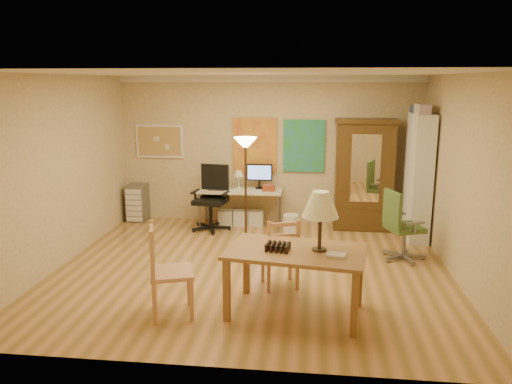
# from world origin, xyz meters

# --- Properties ---
(floor) EXTENTS (5.50, 5.50, 0.00)m
(floor) POSITION_xyz_m (0.00, 0.00, 0.00)
(floor) COLOR olive
(floor) RESTS_ON ground
(crown_molding) EXTENTS (5.50, 0.08, 0.12)m
(crown_molding) POSITION_xyz_m (0.00, 2.46, 2.64)
(crown_molding) COLOR white
(crown_molding) RESTS_ON floor
(corkboard) EXTENTS (0.90, 0.04, 0.62)m
(corkboard) POSITION_xyz_m (-2.05, 2.47, 1.50)
(corkboard) COLOR tan
(corkboard) RESTS_ON floor
(art_panel_left) EXTENTS (0.80, 0.04, 1.00)m
(art_panel_left) POSITION_xyz_m (-0.25, 2.47, 1.45)
(art_panel_left) COLOR yellow
(art_panel_left) RESTS_ON floor
(art_panel_right) EXTENTS (0.75, 0.04, 0.95)m
(art_panel_right) POSITION_xyz_m (0.65, 2.47, 1.45)
(art_panel_right) COLOR teal
(art_panel_right) RESTS_ON floor
(dining_table) EXTENTS (1.64, 1.13, 1.43)m
(dining_table) POSITION_xyz_m (0.74, -1.30, 0.91)
(dining_table) COLOR brown
(dining_table) RESTS_ON floor
(ladder_chair_back) EXTENTS (0.54, 0.52, 0.93)m
(ladder_chair_back) POSITION_xyz_m (0.43, -0.58, 0.43)
(ladder_chair_back) COLOR tan
(ladder_chair_back) RESTS_ON floor
(ladder_chair_left) EXTENTS (0.60, 0.61, 1.06)m
(ladder_chair_left) POSITION_xyz_m (-0.76, -1.49, 0.50)
(ladder_chair_left) COLOR tan
(ladder_chair_left) RESTS_ON floor
(torchiere_lamp) EXTENTS (0.33, 0.33, 1.82)m
(torchiere_lamp) POSITION_xyz_m (-0.14, 0.39, 1.46)
(torchiere_lamp) COLOR #462F1C
(torchiere_lamp) RESTS_ON floor
(computer_desk) EXTENTS (1.50, 0.66, 1.14)m
(computer_desk) POSITION_xyz_m (-0.44, 2.15, 0.42)
(computer_desk) COLOR beige
(computer_desk) RESTS_ON floor
(office_chair_black) EXTENTS (0.71, 0.71, 1.15)m
(office_chair_black) POSITION_xyz_m (-0.96, 1.86, 0.31)
(office_chair_black) COLOR black
(office_chair_black) RESTS_ON floor
(office_chair_green) EXTENTS (0.65, 0.65, 1.05)m
(office_chair_green) POSITION_xyz_m (2.15, 0.65, 0.28)
(office_chair_green) COLOR slate
(office_chair_green) RESTS_ON floor
(drawer_cart) EXTENTS (0.35, 0.42, 0.70)m
(drawer_cart) POSITION_xyz_m (-2.48, 2.29, 0.35)
(drawer_cart) COLOR slate
(drawer_cart) RESTS_ON floor
(armoire) EXTENTS (1.07, 0.51, 1.97)m
(armoire) POSITION_xyz_m (1.72, 2.24, 0.86)
(armoire) COLOR #35240E
(armoire) RESTS_ON floor
(bookshelf) EXTENTS (0.31, 0.84, 2.09)m
(bookshelf) POSITION_xyz_m (2.55, 1.73, 1.04)
(bookshelf) COLOR white
(bookshelf) RESTS_ON floor
(wastebin) EXTENTS (0.28, 0.28, 0.35)m
(wastebin) POSITION_xyz_m (0.47, 1.71, 0.18)
(wastebin) COLOR silver
(wastebin) RESTS_ON floor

